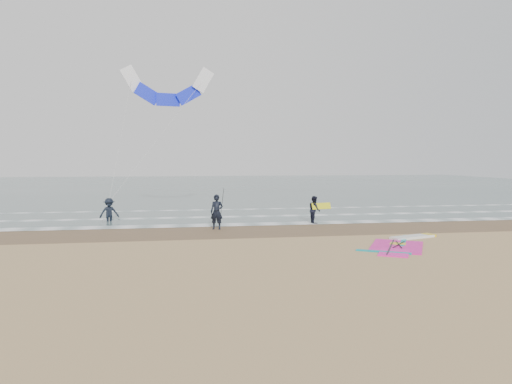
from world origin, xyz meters
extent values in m
plane|color=tan|center=(0.00, 0.00, 0.00)|extent=(120.00, 120.00, 0.00)
cube|color=#47605E|center=(0.00, 48.00, 0.01)|extent=(120.00, 80.00, 0.02)
cube|color=brown|center=(0.00, 6.00, 0.00)|extent=(120.00, 5.00, 0.01)
cube|color=white|center=(0.00, 8.20, 0.03)|extent=(120.00, 1.20, 0.02)
cube|color=white|center=(0.00, 12.00, 0.03)|extent=(120.00, 0.70, 0.02)
cube|color=white|center=(0.00, 16.50, 0.03)|extent=(120.00, 0.50, 0.01)
cube|color=white|center=(6.12, 2.30, 0.06)|extent=(2.54, 1.35, 0.12)
cube|color=yellow|center=(7.20, 2.65, 0.06)|extent=(0.61, 0.70, 0.13)
cube|color=#FF20A4|center=(4.34, 0.33, 0.02)|extent=(3.46, 3.82, 0.04)
cube|color=#FF20A4|center=(3.60, -0.96, 0.02)|extent=(1.92, 2.13, 0.05)
cube|color=#0C8C99|center=(5.32, 1.61, 0.02)|extent=(1.77, 2.85, 0.05)
cube|color=#0C8C99|center=(3.20, -0.76, 0.02)|extent=(2.08, 1.32, 0.05)
cube|color=yellow|center=(4.63, 0.82, 0.03)|extent=(0.89, 0.86, 0.05)
cylinder|color=black|center=(3.94, 0.13, 0.05)|extent=(1.83, 3.11, 0.06)
cylinder|color=black|center=(4.53, 0.52, 0.07)|extent=(1.22, 1.35, 0.04)
cylinder|color=black|center=(4.53, 0.52, 0.07)|extent=(0.59, 1.70, 0.04)
imported|color=black|center=(-3.31, 6.67, 0.98)|extent=(0.83, 0.69, 1.97)
imported|color=black|center=(2.79, 8.17, 0.84)|extent=(0.65, 0.83, 1.69)
imported|color=black|center=(-9.77, 10.85, 0.92)|extent=(1.34, 1.00, 1.84)
cylinder|color=black|center=(-3.01, 6.67, 1.44)|extent=(0.17, 0.86, 1.82)
cube|color=yellow|center=(3.19, 8.07, 1.07)|extent=(1.30, 0.51, 0.39)
cube|color=white|center=(-8.61, 14.19, 9.52)|extent=(1.58, 0.44, 1.86)
cube|color=#1626EC|center=(-7.57, 14.19, 8.48)|extent=(1.84, 0.50, 1.59)
cube|color=#1626EC|center=(-6.15, 14.19, 8.10)|extent=(1.62, 0.45, 0.89)
cube|color=#1626EC|center=(-4.73, 14.19, 8.48)|extent=(1.84, 0.50, 1.59)
cube|color=white|center=(-3.69, 14.19, 9.52)|extent=(1.58, 0.44, 1.86)
cylinder|color=beige|center=(-9.19, 12.52, 5.38)|extent=(1.18, 3.36, 8.27)
cylinder|color=beige|center=(-6.73, 12.52, 5.38)|extent=(6.10, 3.36, 8.28)
camera|label=1|loc=(-5.06, -18.70, 3.93)|focal=32.00mm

